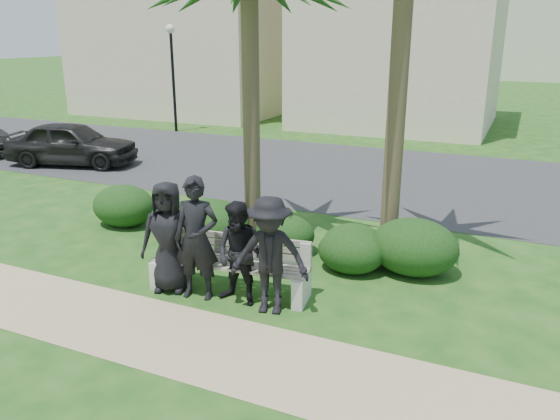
# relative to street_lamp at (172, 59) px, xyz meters

# --- Properties ---
(ground) EXTENTS (160.00, 160.00, 0.00)m
(ground) POSITION_rel_street_lamp_xyz_m (9.00, -12.00, -2.94)
(ground) COLOR #164A15
(ground) RESTS_ON ground
(footpath) EXTENTS (30.00, 1.60, 0.01)m
(footpath) POSITION_rel_street_lamp_xyz_m (9.00, -13.80, -2.94)
(footpath) COLOR tan
(footpath) RESTS_ON ground
(asphalt_street) EXTENTS (160.00, 8.00, 0.01)m
(asphalt_street) POSITION_rel_street_lamp_xyz_m (9.00, -4.00, -2.94)
(asphalt_street) COLOR #2D2D30
(asphalt_street) RESTS_ON ground
(stucco_bldg_left) EXTENTS (10.40, 8.40, 7.30)m
(stucco_bldg_left) POSITION_rel_street_lamp_xyz_m (-3.00, 6.00, 0.72)
(stucco_bldg_left) COLOR beige
(stucco_bldg_left) RESTS_ON ground
(stucco_bldg_right) EXTENTS (8.40, 8.40, 7.30)m
(stucco_bldg_right) POSITION_rel_street_lamp_xyz_m (8.00, 6.00, 0.72)
(stucco_bldg_right) COLOR beige
(stucco_bldg_right) RESTS_ON ground
(street_lamp) EXTENTS (0.36, 0.36, 4.29)m
(street_lamp) POSITION_rel_street_lamp_xyz_m (0.00, 0.00, 0.00)
(street_lamp) COLOR black
(street_lamp) RESTS_ON ground
(park_bench) EXTENTS (2.57, 0.89, 0.87)m
(park_bench) POSITION_rel_street_lamp_xyz_m (9.52, -12.28, -2.55)
(park_bench) COLOR #A49B89
(park_bench) RESTS_ON ground
(man_a) EXTENTS (0.99, 0.79, 1.76)m
(man_a) POSITION_rel_street_lamp_xyz_m (8.60, -12.58, -2.06)
(man_a) COLOR black
(man_a) RESTS_ON ground
(man_b) EXTENTS (0.78, 0.59, 1.91)m
(man_b) POSITION_rel_street_lamp_xyz_m (9.14, -12.62, -1.99)
(man_b) COLOR black
(man_b) RESTS_ON ground
(man_c) EXTENTS (0.81, 0.66, 1.58)m
(man_c) POSITION_rel_street_lamp_xyz_m (9.83, -12.54, -2.15)
(man_c) COLOR black
(man_c) RESTS_ON ground
(man_d) EXTENTS (1.25, 0.88, 1.75)m
(man_d) POSITION_rel_street_lamp_xyz_m (10.35, -12.61, -2.07)
(man_d) COLOR black
(man_d) RESTS_ON ground
(hedge_a) EXTENTS (1.36, 1.13, 0.89)m
(hedge_a) POSITION_rel_street_lamp_xyz_m (5.87, -10.40, -2.50)
(hedge_a) COLOR black
(hedge_a) RESTS_ON ground
(hedge_b) EXTENTS (1.09, 0.90, 0.71)m
(hedge_b) POSITION_rel_street_lamp_xyz_m (7.26, -10.50, -2.59)
(hedge_b) COLOR black
(hedge_b) RESTS_ON ground
(hedge_c) EXTENTS (1.48, 1.23, 0.97)m
(hedge_c) POSITION_rel_street_lamp_xyz_m (8.25, -10.76, -2.46)
(hedge_c) COLOR black
(hedge_c) RESTS_ON ground
(hedge_d) EXTENTS (1.14, 0.94, 0.74)m
(hedge_d) POSITION_rel_street_lamp_xyz_m (9.61, -10.39, -2.57)
(hedge_d) COLOR black
(hedge_d) RESTS_ON ground
(hedge_e) EXTENTS (1.16, 0.96, 0.76)m
(hedge_e) POSITION_rel_street_lamp_xyz_m (10.99, -10.71, -2.57)
(hedge_e) COLOR black
(hedge_e) RESTS_ON ground
(hedge_f) EXTENTS (1.49, 1.23, 0.97)m
(hedge_f) POSITION_rel_street_lamp_xyz_m (11.97, -10.33, -2.46)
(hedge_f) COLOR black
(hedge_f) RESTS_ON ground
(hedge_extra) EXTENTS (1.14, 0.94, 0.74)m
(hedge_extra) POSITION_rel_street_lamp_xyz_m (10.94, -10.39, -2.57)
(hedge_extra) COLOR black
(hedge_extra) RESTS_ON ground
(car_a) EXTENTS (4.24, 2.61, 1.35)m
(car_a) POSITION_rel_street_lamp_xyz_m (0.69, -6.55, -2.27)
(car_a) COLOR black
(car_a) RESTS_ON ground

